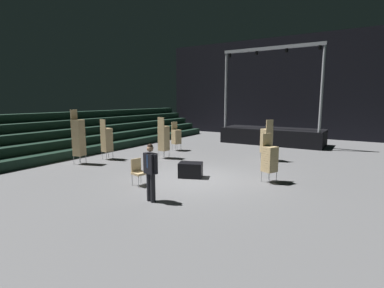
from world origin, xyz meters
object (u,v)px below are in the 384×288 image
chair_stack_mid_right (107,139)px  chair_stack_mid_centre (164,138)px  chair_stack_mid_left (176,136)px  equipment_road_case (191,170)px  chair_stack_front_right (78,137)px  chair_stack_front_left (269,158)px  chair_stack_rear_left (267,140)px  loose_chair_near_man (138,170)px  stage_riser (272,134)px  man_with_tie (150,169)px

chair_stack_mid_right → chair_stack_mid_centre: size_ratio=0.96×
chair_stack_mid_left → equipment_road_case: size_ratio=1.90×
chair_stack_mid_left → equipment_road_case: (3.88, -4.69, -0.57)m
chair_stack_front_right → chair_stack_mid_right: size_ratio=1.25×
chair_stack_front_left → chair_stack_rear_left: size_ratio=0.88×
chair_stack_front_left → loose_chair_near_man: size_ratio=1.90×
chair_stack_mid_right → chair_stack_mid_centre: (2.29, 1.72, 0.04)m
chair_stack_mid_right → equipment_road_case: 5.52m
chair_stack_rear_left → loose_chair_near_man: chair_stack_rear_left is taller
chair_stack_mid_centre → chair_stack_rear_left: size_ratio=1.04×
chair_stack_mid_centre → chair_stack_front_right: bearing=-124.2°
chair_stack_front_left → equipment_road_case: chair_stack_front_left is taller
chair_stack_front_right → chair_stack_mid_right: chair_stack_front_right is taller
chair_stack_rear_left → loose_chair_near_man: bearing=-168.4°
chair_stack_mid_left → chair_stack_mid_right: (-1.54, -3.97, 0.17)m
chair_stack_mid_left → chair_stack_rear_left: size_ratio=0.83×
chair_stack_mid_centre → chair_stack_front_left: bearing=-9.4°
chair_stack_mid_left → chair_stack_front_left: bearing=81.2°
stage_riser → chair_stack_mid_right: 11.17m
equipment_road_case → chair_stack_mid_centre: bearing=142.0°
chair_stack_mid_centre → chair_stack_rear_left: chair_stack_mid_centre is taller
stage_riser → chair_stack_rear_left: bearing=-77.0°
chair_stack_mid_right → loose_chair_near_man: size_ratio=2.17×
chair_stack_front_right → chair_stack_mid_left: (1.83, 5.40, -0.42)m
chair_stack_front_left → loose_chair_near_man: 4.75m
chair_stack_front_left → chair_stack_mid_right: chair_stack_mid_right is taller
chair_stack_mid_left → loose_chair_near_man: size_ratio=1.81×
man_with_tie → chair_stack_mid_centre: bearing=-43.6°
man_with_tie → equipment_road_case: (-0.42, 2.94, -0.70)m
chair_stack_rear_left → equipment_road_case: (-1.58, -4.62, -0.74)m
chair_stack_front_left → stage_riser: bearing=-138.3°
equipment_road_case → stage_riser: bearing=88.5°
chair_stack_mid_right → equipment_road_case: bearing=-0.1°
man_with_tie → chair_stack_mid_centre: 6.44m
chair_stack_front_right → loose_chair_near_man: 4.88m
stage_riser → chair_stack_rear_left: size_ratio=3.26×
chair_stack_mid_right → chair_stack_front_right: bearing=-94.0°
chair_stack_front_right → chair_stack_mid_left: chair_stack_front_right is taller
chair_stack_front_right → chair_stack_mid_left: bearing=150.0°
chair_stack_mid_left → chair_stack_front_right: bearing=2.0°
stage_riser → chair_stack_mid_centre: size_ratio=3.13×
chair_stack_mid_right → chair_stack_front_left: bearing=8.7°
stage_riser → man_with_tie: size_ratio=3.82×
chair_stack_mid_right → chair_stack_mid_left: bearing=76.3°
equipment_road_case → loose_chair_near_man: loose_chair_near_man is taller
chair_stack_front_left → man_with_tie: bearing=-5.5°
chair_stack_mid_centre → equipment_road_case: 4.04m
man_with_tie → equipment_road_case: bearing=-68.8°
loose_chair_near_man → chair_stack_front_left: bearing=137.5°
chair_stack_front_left → chair_stack_mid_left: size_ratio=1.05×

